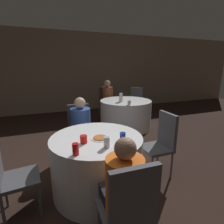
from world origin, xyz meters
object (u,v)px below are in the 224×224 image
object	(u,v)px
chair_near_north	(80,126)
soda_can_blue	(123,137)
chair_near_east	(162,139)
chair_far_north	(106,101)
chair_near_south	(129,208)
pizza_plate_near	(100,138)
table_near	(97,163)
person_orange_shirt	(121,194)
bottle_far	(121,97)
table_far	(125,114)
person_blue_shirt	(82,129)
person_floral_shirt	(108,100)
soda_can_silver	(107,142)
soda_can_red	(76,149)
chair_near_west	(7,170)
chair_far_northeast	(136,100)

from	to	relation	value
chair_near_north	soda_can_blue	distance (m)	1.32
chair_near_east	chair_far_north	bearing A→B (deg)	-3.51
chair_near_east	chair_near_south	size ratio (longest dim) A/B	1.00
pizza_plate_near	table_near	bearing A→B (deg)	114.78
person_orange_shirt	bottle_far	distance (m)	3.08
table_near	table_far	world-z (taller)	same
person_blue_shirt	person_floral_shirt	xyz separation A→B (m)	(1.26, 2.18, 0.04)
table_near	chair_near_north	distance (m)	1.02
person_floral_shirt	soda_can_silver	bearing A→B (deg)	60.01
table_near	person_floral_shirt	distance (m)	3.26
chair_near_south	soda_can_red	bearing A→B (deg)	116.45
chair_near_east	chair_near_south	bearing A→B (deg)	134.19
table_far	person_orange_shirt	world-z (taller)	person_orange_shirt
pizza_plate_near	chair_near_east	bearing A→B (deg)	3.69
chair_far_north	soda_can_red	bearing A→B (deg)	56.67
chair_near_west	person_blue_shirt	xyz separation A→B (m)	(0.97, 0.94, 0.00)
table_far	soda_can_red	size ratio (longest dim) A/B	10.96
person_orange_shirt	table_near	bearing A→B (deg)	90.00
chair_far_northeast	table_near	bearing A→B (deg)	96.40
pizza_plate_near	soda_can_silver	world-z (taller)	soda_can_silver
person_orange_shirt	soda_can_red	world-z (taller)	person_orange_shirt
chair_near_east	soda_can_silver	distance (m)	1.06
person_floral_shirt	soda_can_blue	xyz separation A→B (m)	(-0.99, -3.28, 0.20)
soda_can_silver	pizza_plate_near	bearing A→B (deg)	88.87
person_orange_shirt	pizza_plate_near	bearing A→B (deg)	87.64
person_floral_shirt	soda_can_red	world-z (taller)	person_floral_shirt
chair_far_northeast	soda_can_blue	xyz separation A→B (m)	(-1.89, -3.17, 0.25)
person_blue_shirt	person_orange_shirt	bearing A→B (deg)	88.22
table_near	pizza_plate_near	xyz separation A→B (m)	(0.03, -0.06, 0.38)
chair_near_south	soda_can_red	distance (m)	0.74
chair_far_northeast	person_orange_shirt	world-z (taller)	person_orange_shirt
chair_near_west	soda_can_red	xyz separation A→B (m)	(0.68, -0.27, 0.25)
table_far	pizza_plate_near	distance (m)	2.59
person_blue_shirt	chair_far_northeast	bearing A→B (deg)	-137.99
table_far	person_floral_shirt	world-z (taller)	person_floral_shirt
chair_near_north	soda_can_silver	xyz separation A→B (m)	(0.06, -1.32, 0.25)
table_far	chair_near_south	world-z (taller)	chair_near_south
table_near	pizza_plate_near	world-z (taller)	pizza_plate_near
soda_can_silver	person_floral_shirt	bearing A→B (deg)	70.13
chair_near_east	soda_can_blue	world-z (taller)	chair_near_east
table_far	bottle_far	world-z (taller)	bottle_far
soda_can_red	bottle_far	distance (m)	2.81
chair_near_south	person_floral_shirt	world-z (taller)	person_floral_shirt
table_far	chair_far_north	size ratio (longest dim) A/B	1.40
person_blue_shirt	soda_can_blue	xyz separation A→B (m)	(0.27, -1.10, 0.25)
chair_near_north	person_blue_shirt	distance (m)	0.17
chair_near_north	person_floral_shirt	xyz separation A→B (m)	(1.26, 2.01, 0.04)
table_near	person_floral_shirt	bearing A→B (deg)	67.80
table_far	chair_near_west	world-z (taller)	chair_near_west
chair_near_south	person_blue_shirt	bearing A→B (deg)	91.62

